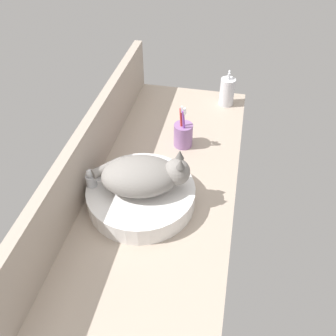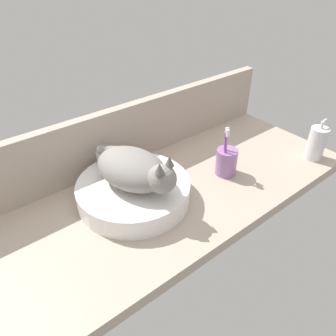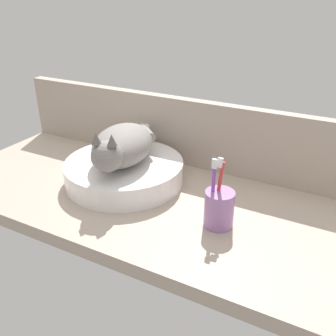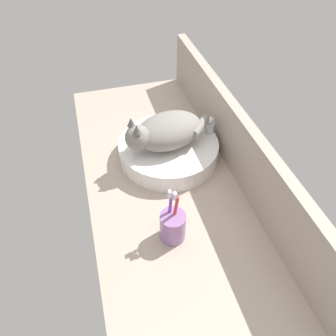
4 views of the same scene
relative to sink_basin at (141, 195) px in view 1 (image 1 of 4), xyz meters
The scene contains 7 objects.
ground_plane 14.29cm from the sink_basin, 18.73° to the right, with size 133.67×54.46×4.00cm, color #B2A08E.
backsplash_panel 25.83cm from the sink_basin, 59.43° to the left, with size 133.67×3.60×22.57cm, color #AD9E8E.
sink_basin is the anchor object (origin of this frame).
cat 9.30cm from the sink_basin, 73.28° to the right, with size 22.35×32.05×14.00cm.
faucet 15.83cm from the sink_basin, 96.43° to the left, with size 4.01×11.86×13.60cm.
soap_dispenser 72.54cm from the sink_basin, 18.31° to the right, with size 6.73×6.73×16.19cm.
toothbrush_cup 35.39cm from the sink_basin, 13.76° to the right, with size 7.56×7.56×18.67cm.
Camera 1 is at (-96.92, -22.39, 94.92)cm, focal length 40.00 mm.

